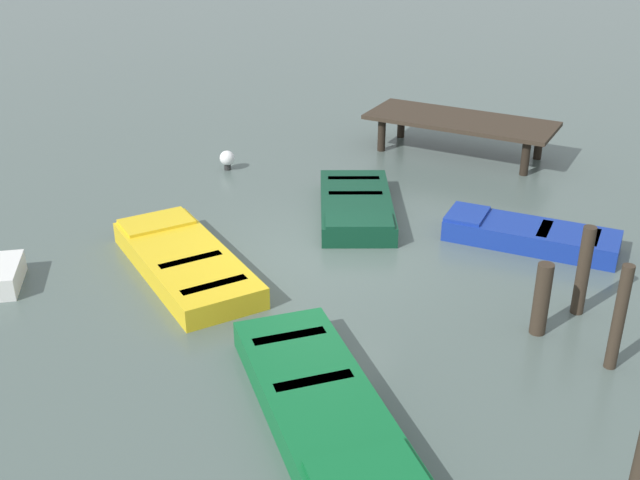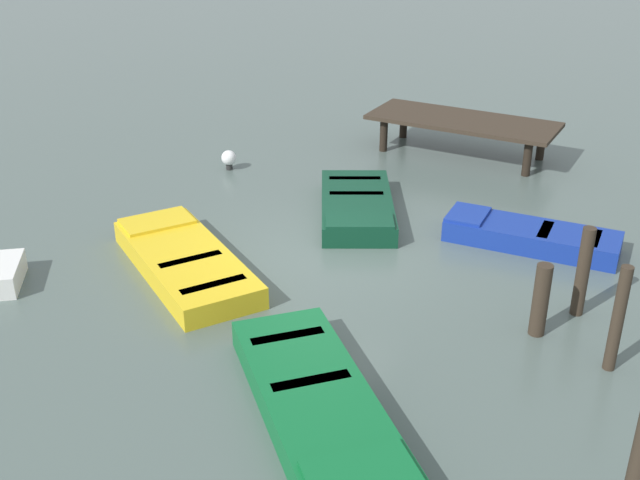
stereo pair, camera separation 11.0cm
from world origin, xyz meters
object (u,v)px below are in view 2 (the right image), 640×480
at_px(mooring_piling_far_right, 638,467).
at_px(rowboat_yellow, 185,261).
at_px(rowboat_dark_green, 357,206).
at_px(marker_buoy, 229,158).
at_px(mooring_piling_near_left, 583,272).
at_px(mooring_piling_near_right, 618,319).
at_px(rowboat_green, 319,407).
at_px(dock_segment, 463,123).
at_px(mooring_piling_mid_right, 541,300).
at_px(rowboat_blue, 530,235).

bearing_deg(mooring_piling_far_right, rowboat_yellow, 160.98).
relative_size(rowboat_dark_green, marker_buoy, 7.37).
xyz_separation_m(mooring_piling_near_left, mooring_piling_near_right, (0.73, -1.36, 0.06)).
relative_size(rowboat_yellow, mooring_piling_near_right, 2.40).
bearing_deg(mooring_piling_far_right, rowboat_green, 177.11).
distance_m(dock_segment, mooring_piling_mid_right, 8.41).
height_order(rowboat_yellow, mooring_piling_mid_right, mooring_piling_mid_right).
xyz_separation_m(rowboat_green, mooring_piling_far_right, (3.85, -0.19, 0.78)).
relative_size(mooring_piling_near_left, mooring_piling_far_right, 0.77).
bearing_deg(mooring_piling_near_right, marker_buoy, 155.84).
relative_size(dock_segment, rowboat_green, 1.17).
bearing_deg(marker_buoy, mooring_piling_near_right, -24.16).
bearing_deg(rowboat_dark_green, rowboat_green, -6.49).
height_order(rowboat_green, mooring_piling_near_right, mooring_piling_near_right).
distance_m(rowboat_yellow, mooring_piling_far_right, 8.45).
bearing_deg(mooring_piling_mid_right, dock_segment, 116.78).
bearing_deg(mooring_piling_mid_right, mooring_piling_far_right, -63.32).
height_order(rowboat_dark_green, mooring_piling_mid_right, mooring_piling_mid_right).
bearing_deg(rowboat_blue, rowboat_dark_green, 1.39).
distance_m(dock_segment, rowboat_dark_green, 4.78).
bearing_deg(dock_segment, mooring_piling_near_left, -56.58).
xyz_separation_m(dock_segment, mooring_piling_far_right, (5.63, -11.16, 0.16)).
bearing_deg(mooring_piling_near_right, rowboat_dark_green, 150.01).
relative_size(rowboat_dark_green, mooring_piling_near_right, 2.11).
bearing_deg(mooring_piling_near_left, marker_buoy, 161.62).
bearing_deg(marker_buoy, mooring_piling_near_left, -18.38).
xyz_separation_m(mooring_piling_far_right, marker_buoy, (-10.23, 7.51, -0.71)).
bearing_deg(rowboat_blue, marker_buoy, -8.80).
xyz_separation_m(rowboat_green, mooring_piling_mid_right, (2.01, 3.47, 0.39)).
bearing_deg(marker_buoy, rowboat_blue, -5.84).
xyz_separation_m(rowboat_green, rowboat_dark_green, (-2.46, 6.28, 0.00)).
relative_size(rowboat_green, mooring_piling_far_right, 2.00).
xyz_separation_m(rowboat_green, mooring_piling_near_right, (3.17, 3.03, 0.62)).
distance_m(dock_segment, rowboat_yellow, 8.76).
xyz_separation_m(rowboat_yellow, rowboat_blue, (5.22, 4.00, 0.00)).
bearing_deg(mooring_piling_mid_right, rowboat_green, -120.07).
bearing_deg(mooring_piling_mid_right, rowboat_yellow, -171.46).
bearing_deg(dock_segment, mooring_piling_far_right, -62.47).
bearing_deg(rowboat_green, mooring_piling_far_right, 41.02).
xyz_separation_m(rowboat_dark_green, mooring_piling_near_left, (4.90, -1.89, 0.56)).
distance_m(dock_segment, rowboat_green, 11.13).
height_order(mooring_piling_mid_right, mooring_piling_near_right, mooring_piling_near_right).
height_order(rowboat_dark_green, mooring_piling_near_left, mooring_piling_near_left).
distance_m(rowboat_green, rowboat_dark_green, 6.74).
bearing_deg(rowboat_dark_green, dock_segment, 143.87).
relative_size(dock_segment, rowboat_yellow, 1.16).
distance_m(rowboat_dark_green, mooring_piling_far_right, 9.07).
height_order(rowboat_green, mooring_piling_near_left, mooring_piling_near_left).
bearing_deg(rowboat_green, rowboat_yellow, -167.89).
distance_m(rowboat_green, mooring_piling_near_right, 4.43).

